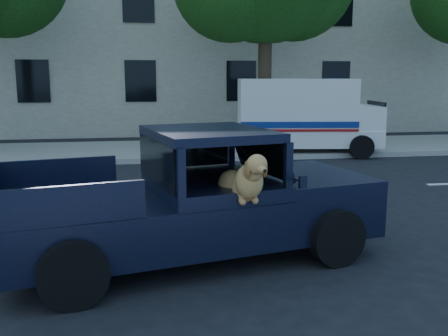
% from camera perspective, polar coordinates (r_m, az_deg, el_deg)
% --- Properties ---
extents(ground, '(120.00, 120.00, 0.00)m').
position_cam_1_polar(ground, '(6.97, -17.39, -9.79)').
color(ground, black).
rests_on(ground, ground).
extents(far_sidewalk, '(60.00, 4.00, 0.15)m').
position_cam_1_polar(far_sidewalk, '(15.88, -12.90, 1.85)').
color(far_sidewalk, gray).
rests_on(far_sidewalk, ground).
extents(lane_stripes, '(21.60, 0.14, 0.01)m').
position_cam_1_polar(lane_stripes, '(10.20, -3.54, -2.92)').
color(lane_stripes, silver).
rests_on(lane_stripes, ground).
extents(building_main, '(26.00, 6.00, 9.00)m').
position_cam_1_polar(building_main, '(23.17, -4.54, 15.63)').
color(building_main, beige).
rests_on(building_main, ground).
extents(pickup_truck, '(5.01, 2.89, 1.69)m').
position_cam_1_polar(pickup_truck, '(6.47, -4.22, -5.56)').
color(pickup_truck, black).
rests_on(pickup_truck, ground).
extents(mail_truck, '(4.43, 2.63, 2.30)m').
position_cam_1_polar(mail_truck, '(15.47, 9.15, 5.24)').
color(mail_truck, silver).
rests_on(mail_truck, ground).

